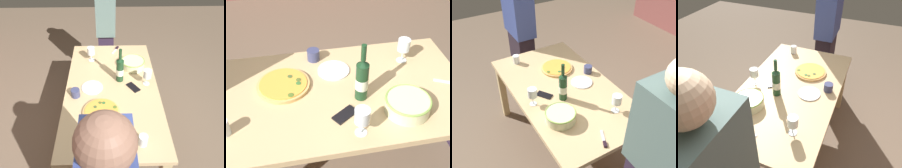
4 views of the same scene
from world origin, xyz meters
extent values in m
plane|color=#745F4C|center=(0.00, 0.00, 0.00)|extent=(8.00, 8.00, 0.00)
cube|color=#D5B27E|center=(0.00, 0.00, 0.73)|extent=(1.60, 0.90, 0.04)
cube|color=tan|center=(-0.74, 0.40, 0.35)|extent=(0.07, 0.07, 0.71)
cube|color=tan|center=(0.74, 0.40, 0.35)|extent=(0.07, 0.07, 0.71)
cylinder|color=#E0AA63|center=(-0.32, 0.10, 0.76)|extent=(0.32, 0.32, 0.02)
cylinder|color=#F7A73D|center=(-0.32, 0.10, 0.77)|extent=(0.29, 0.29, 0.01)
cylinder|color=#3B7032|center=(-0.23, 0.08, 0.78)|extent=(0.03, 0.03, 0.00)
cylinder|color=#536529|center=(-0.23, 0.11, 0.78)|extent=(0.03, 0.03, 0.00)
cylinder|color=#537028|center=(-0.28, -0.02, 0.78)|extent=(0.04, 0.04, 0.00)
cylinder|color=#486230|center=(-0.28, 0.15, 0.78)|extent=(0.03, 0.03, 0.00)
cylinder|color=beige|center=(0.35, -0.23, 0.79)|extent=(0.25, 0.25, 0.08)
torus|color=#92B953|center=(0.35, -0.23, 0.83)|extent=(0.26, 0.26, 0.01)
cylinder|color=#1A3D21|center=(0.12, -0.08, 0.87)|extent=(0.07, 0.07, 0.23)
cone|color=#1A3D21|center=(0.12, -0.08, 1.00)|extent=(0.07, 0.07, 0.03)
cylinder|color=#1A3D21|center=(0.12, -0.08, 1.06)|extent=(0.03, 0.03, 0.09)
cylinder|color=silver|center=(0.12, -0.08, 0.86)|extent=(0.07, 0.07, 0.07)
cylinder|color=white|center=(0.48, 0.22, 0.75)|extent=(0.07, 0.07, 0.00)
cylinder|color=white|center=(0.48, 0.22, 0.79)|extent=(0.01, 0.01, 0.08)
cylinder|color=white|center=(0.48, 0.22, 0.88)|extent=(0.08, 0.08, 0.08)
cylinder|color=white|center=(0.06, -0.34, 0.75)|extent=(0.07, 0.07, 0.00)
cylinder|color=white|center=(0.06, -0.34, 0.80)|extent=(0.01, 0.01, 0.08)
cylinder|color=white|center=(0.06, -0.34, 0.88)|extent=(0.08, 0.08, 0.08)
cylinder|color=#3D426A|center=(-0.10, 0.34, 0.79)|extent=(0.08, 0.08, 0.08)
cylinder|color=white|center=(0.01, 0.19, 0.76)|extent=(0.21, 0.21, 0.01)
cube|color=black|center=(0.00, -0.21, 0.76)|extent=(0.16, 0.14, 0.01)
cube|color=silver|center=(0.66, -0.04, 0.75)|extent=(0.12, 0.07, 0.01)
camera|label=1|loc=(-1.59, 0.04, 2.17)|focal=34.99mm
camera|label=2|loc=(-0.25, -1.29, 1.94)|focal=47.04mm
camera|label=3|loc=(1.67, -0.98, 2.28)|focal=41.98mm
camera|label=4|loc=(1.46, 0.60, 2.03)|focal=34.24mm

